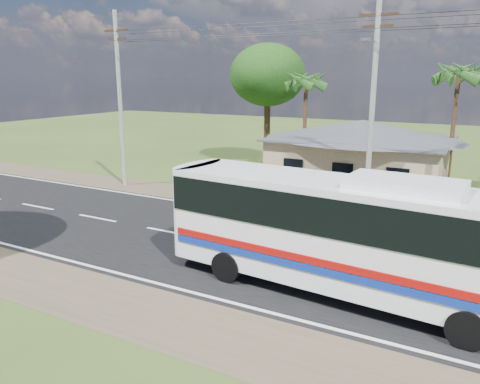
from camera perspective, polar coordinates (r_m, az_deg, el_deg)
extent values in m
plane|color=#314518|center=(19.81, 1.82, -6.92)|extent=(120.00, 120.00, 0.00)
cube|color=black|center=(19.81, 1.82, -6.89)|extent=(120.00, 10.00, 0.02)
cube|color=brown|center=(25.49, 8.42, -2.26)|extent=(120.00, 3.00, 0.01)
cube|color=brown|center=(14.82, -9.97, -14.70)|extent=(120.00, 3.00, 0.01)
cube|color=silver|center=(23.87, 6.92, -3.28)|extent=(120.00, 0.15, 0.01)
cube|color=silver|center=(16.08, -5.91, -12.05)|extent=(120.00, 0.15, 0.01)
cube|color=silver|center=(19.80, 1.82, -6.85)|extent=(120.00, 0.15, 0.01)
cube|color=#C8B185|center=(30.92, 14.47, 3.34)|extent=(10.00, 8.00, 3.20)
cube|color=#4C4F54|center=(30.68, 14.66, 6.37)|extent=(10.60, 8.60, 0.10)
pyramid|color=#4C4F54|center=(30.56, 14.79, 8.51)|extent=(12.40, 10.00, 1.20)
cube|color=black|center=(28.05, 6.47, 2.85)|extent=(1.20, 0.08, 1.20)
cube|color=black|center=(27.09, 12.36, 2.22)|extent=(1.20, 0.08, 1.20)
cube|color=black|center=(26.44, 18.60, 1.52)|extent=(1.20, 0.08, 1.20)
cylinder|color=#9E9E99|center=(31.42, -14.42, 10.68)|extent=(0.26, 0.26, 11.00)
cube|color=#3D2516|center=(31.50, -14.92, 18.50)|extent=(1.80, 0.12, 0.12)
cube|color=#3D2516|center=(31.46, -14.86, 17.60)|extent=(1.40, 0.10, 0.10)
cylinder|color=#9E9E99|center=(23.70, 15.81, 9.67)|extent=(0.26, 0.26, 11.00)
cube|color=#3D2516|center=(23.81, 16.53, 20.03)|extent=(1.80, 0.12, 0.12)
cube|color=#3D2516|center=(23.76, 16.45, 18.83)|extent=(1.40, 0.10, 0.10)
cylinder|color=gray|center=(22.73, 15.75, 17.35)|extent=(0.08, 2.00, 0.08)
cube|color=gray|center=(21.76, 15.12, 17.56)|extent=(0.50, 0.18, 0.12)
cylinder|color=black|center=(26.73, -1.50, 19.41)|extent=(16.00, 0.02, 0.02)
cylinder|color=#47301E|center=(32.30, 24.50, 6.83)|extent=(0.28, 0.28, 7.50)
cylinder|color=#47301E|center=(34.98, 7.89, 7.99)|extent=(0.28, 0.28, 7.00)
cylinder|color=#47301E|center=(38.42, 3.31, 7.83)|extent=(0.50, 0.50, 5.95)
ellipsoid|color=#15350E|center=(38.20, 3.40, 14.07)|extent=(6.00, 6.00, 4.92)
cube|color=white|center=(15.33, 14.91, -5.21)|extent=(13.39, 3.76, 3.30)
cube|color=black|center=(15.09, 15.11, -2.24)|extent=(13.45, 3.83, 1.21)
cube|color=black|center=(18.21, -5.09, -0.31)|extent=(0.33, 2.54, 1.98)
cube|color=#970B09|center=(14.30, 12.97, -9.10)|extent=(12.96, 1.04, 0.24)
cube|color=navy|center=(14.41, 12.91, -10.11)|extent=(12.96, 1.04, 0.24)
cube|color=white|center=(14.57, 19.46, 0.89)|extent=(3.43, 2.01, 0.33)
cylinder|color=black|center=(16.65, -1.59, -9.06)|extent=(1.13, 0.47, 1.10)
cylinder|color=black|center=(18.64, 2.85, -6.49)|extent=(1.13, 0.47, 1.10)
cylinder|color=black|center=(14.22, 25.94, -14.80)|extent=(1.13, 0.47, 1.10)
cylinder|color=black|center=(16.51, 27.13, -10.89)|extent=(1.13, 0.47, 1.10)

